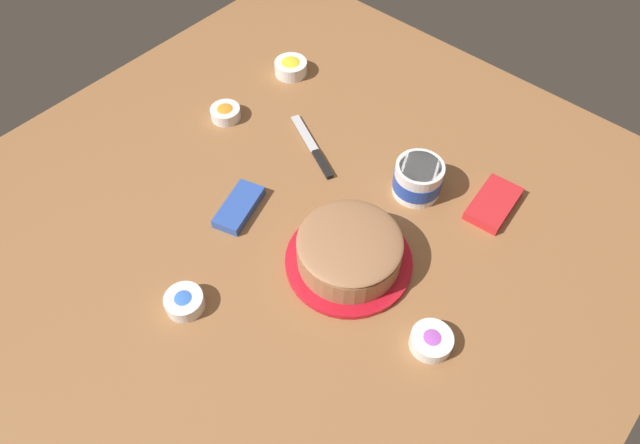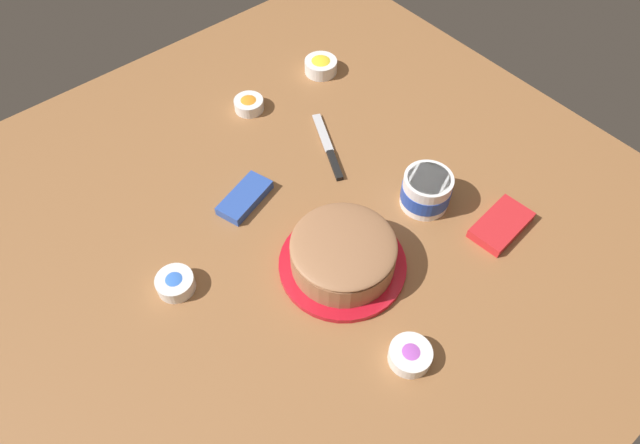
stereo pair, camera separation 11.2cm
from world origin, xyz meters
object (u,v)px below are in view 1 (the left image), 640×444
Objects in this scene: spreading_knife at (315,151)px; sprinkle_bowl_rainbow at (431,341)px; frosted_cake at (349,251)px; sprinkle_bowl_orange at (225,112)px; candy_box_upper at (239,207)px; sprinkle_bowl_yellow at (291,67)px; candy_box_lower at (493,204)px; sprinkle_bowl_blue at (184,301)px; frosting_tub at (418,178)px.

spreading_knife is 2.63× the size of sprinkle_bowl_rainbow.
frosted_cake reaches higher than sprinkle_bowl_orange.
sprinkle_bowl_rainbow is 0.60× the size of candy_box_upper.
candy_box_upper is at bearing 177.71° from spreading_knife.
sprinkle_bowl_yellow is 1.10× the size of sprinkle_bowl_rainbow.
sprinkle_bowl_yellow is at bearing 54.07° from frosted_cake.
candy_box_lower is at bearing 13.00° from sprinkle_bowl_rainbow.
candy_box_lower is (0.21, -0.70, -0.01)m from sprinkle_bowl_orange.
sprinkle_bowl_rainbow and sprinkle_bowl_orange have the same top height.
candy_box_lower is (0.15, -0.43, 0.01)m from spreading_knife.
sprinkle_bowl_yellow is 0.25m from sprinkle_bowl_orange.
candy_box_lower is at bearing -73.51° from sprinkle_bowl_orange.
spreading_knife is 0.57m from sprinkle_bowl_rainbow.
candy_box_lower is (-0.04, -0.69, -0.01)m from sprinkle_bowl_yellow.
spreading_knife is at bearing 54.14° from frosted_cake.
frosted_cake is 3.43× the size of sprinkle_bowl_blue.
sprinkle_bowl_rainbow is (-0.31, -0.25, -0.03)m from frosting_tub.
sprinkle_bowl_orange reaches higher than candy_box_lower.
frosted_cake is 0.26m from frosting_tub.
frosted_cake reaches higher than spreading_knife.
sprinkle_bowl_yellow reaches higher than spreading_knife.
sprinkle_bowl_blue is (-0.69, -0.35, -0.00)m from sprinkle_bowl_yellow.
sprinkle_bowl_yellow reaches higher than sprinkle_bowl_orange.
frosting_tub is 0.78× the size of candy_box_lower.
sprinkle_bowl_orange is at bearing 75.62° from frosted_cake.
sprinkle_bowl_orange reaches higher than spreading_knife.
sprinkle_bowl_blue is (-0.50, -0.09, 0.01)m from spreading_knife.
candy_box_lower is 1.06× the size of candy_box_upper.
frosting_tub is 1.37× the size of sprinkle_bowl_rainbow.
sprinkle_bowl_orange is at bearing 103.33° from frosting_tub.
sprinkle_bowl_yellow is 0.78m from sprinkle_bowl_blue.
sprinkle_bowl_blue is 0.96× the size of sprinkle_bowl_rainbow.
frosted_cake is 3.50× the size of sprinkle_bowl_orange.
candy_box_upper is (-0.02, 0.53, -0.01)m from sprinkle_bowl_rainbow.
candy_box_upper is (-0.20, -0.26, -0.01)m from sprinkle_bowl_orange.
sprinkle_bowl_yellow is 0.62× the size of candy_box_lower.
spreading_knife is at bearing 103.95° from frosting_tub.
spreading_knife is 1.58× the size of candy_box_upper.
sprinkle_bowl_rainbow is (-0.43, -0.78, -0.00)m from sprinkle_bowl_yellow.
sprinkle_bowl_yellow is 1.17× the size of sprinkle_bowl_orange.
candy_box_lower is at bearing -93.72° from sprinkle_bowl_yellow.
frosted_cake is 2.40× the size of frosting_tub.
sprinkle_bowl_orange is at bearing 35.14° from candy_box_upper.
frosting_tub reaches higher than sprinkle_bowl_orange.
frosted_cake reaches higher than sprinkle_bowl_blue.
sprinkle_bowl_yellow is at bearing 61.14° from sprinkle_bowl_rainbow.
frosting_tub is 0.54m from sprinkle_bowl_yellow.
candy_box_upper is (0.25, 0.10, -0.01)m from sprinkle_bowl_blue.
spreading_knife is 2.39× the size of sprinkle_bowl_yellow.
frosted_cake is 1.98× the size of candy_box_upper.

